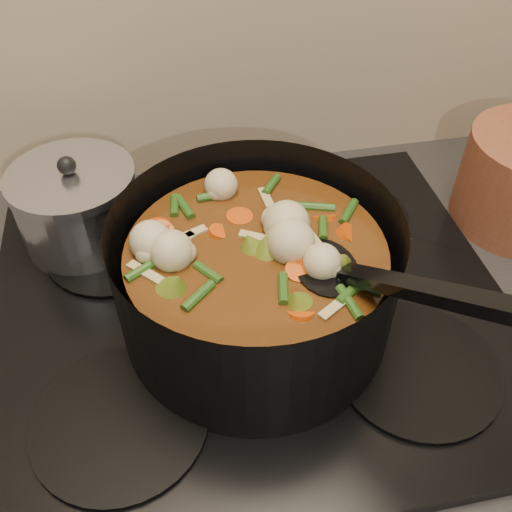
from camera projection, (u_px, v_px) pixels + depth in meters
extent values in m
cube|color=brown|center=(253.00, 483.00, 1.04)|extent=(2.60, 0.60, 0.86)
cube|color=black|center=(251.00, 327.00, 0.72)|extent=(2.64, 0.64, 0.05)
cube|color=black|center=(251.00, 309.00, 0.70)|extent=(0.62, 0.54, 0.02)
cylinder|color=black|center=(120.00, 421.00, 0.58)|extent=(0.18, 0.18, 0.01)
cylinder|color=black|center=(418.00, 368.00, 0.62)|extent=(0.18, 0.18, 0.01)
cylinder|color=black|center=(114.00, 247.00, 0.76)|extent=(0.18, 0.18, 0.01)
cylinder|color=black|center=(345.00, 217.00, 0.80)|extent=(0.18, 0.18, 0.01)
cylinder|color=black|center=(256.00, 276.00, 0.62)|extent=(0.37, 0.37, 0.15)
cylinder|color=black|center=(256.00, 317.00, 0.67)|extent=(0.30, 0.30, 0.01)
cylinder|color=#5A290F|center=(256.00, 284.00, 0.63)|extent=(0.28, 0.28, 0.11)
cylinder|color=#D7530A|center=(294.00, 247.00, 0.60)|extent=(0.03, 0.03, 0.03)
cylinder|color=#D7530A|center=(279.00, 210.00, 0.64)|extent=(0.04, 0.04, 0.03)
cylinder|color=#D7530A|center=(203.00, 201.00, 0.66)|extent=(0.04, 0.04, 0.03)
cylinder|color=#D7530A|center=(202.00, 254.00, 0.59)|extent=(0.03, 0.04, 0.03)
cylinder|color=#D7530A|center=(210.00, 308.00, 0.54)|extent=(0.04, 0.04, 0.03)
cylinder|color=#D7530A|center=(275.00, 277.00, 0.57)|extent=(0.04, 0.04, 0.03)
cylinder|color=#D7530A|center=(326.00, 256.00, 0.59)|extent=(0.04, 0.04, 0.03)
cylinder|color=#D7530A|center=(312.00, 202.00, 0.65)|extent=(0.04, 0.03, 0.03)
cylinder|color=#D7530A|center=(239.00, 219.00, 0.63)|extent=(0.04, 0.04, 0.03)
cylinder|color=#D7530A|center=(176.00, 238.00, 0.61)|extent=(0.04, 0.04, 0.03)
sphere|color=beige|center=(316.00, 234.00, 0.59)|extent=(0.04, 0.04, 0.04)
sphere|color=beige|center=(253.00, 203.00, 0.63)|extent=(0.04, 0.04, 0.04)
sphere|color=beige|center=(195.00, 238.00, 0.59)|extent=(0.04, 0.04, 0.04)
sphere|color=beige|center=(239.00, 287.00, 0.54)|extent=(0.04, 0.04, 0.04)
sphere|color=beige|center=(315.00, 260.00, 0.57)|extent=(0.04, 0.04, 0.04)
sphere|color=beige|center=(287.00, 209.00, 0.62)|extent=(0.04, 0.04, 0.04)
cone|color=olive|center=(289.00, 306.00, 0.53)|extent=(0.04, 0.04, 0.04)
cone|color=olive|center=(330.00, 223.00, 0.61)|extent=(0.04, 0.04, 0.04)
cone|color=olive|center=(221.00, 199.00, 0.64)|extent=(0.04, 0.04, 0.04)
cone|color=olive|center=(179.00, 277.00, 0.56)|extent=(0.04, 0.04, 0.04)
cone|color=olive|center=(307.00, 299.00, 0.54)|extent=(0.04, 0.04, 0.04)
cylinder|color=#2C5318|center=(280.00, 224.00, 0.62)|extent=(0.01, 0.04, 0.01)
cylinder|color=#2C5318|center=(242.00, 187.00, 0.66)|extent=(0.04, 0.03, 0.01)
cylinder|color=#2C5318|center=(195.00, 215.00, 0.63)|extent=(0.04, 0.02, 0.01)
cylinder|color=#2C5318|center=(192.00, 252.00, 0.59)|extent=(0.03, 0.04, 0.01)
cylinder|color=#2C5318|center=(226.00, 272.00, 0.57)|extent=(0.03, 0.04, 0.01)
cylinder|color=#2C5318|center=(263.00, 327.00, 0.52)|extent=(0.04, 0.02, 0.01)
cylinder|color=#2C5318|center=(321.00, 289.00, 0.55)|extent=(0.04, 0.03, 0.01)
cylinder|color=#2C5318|center=(319.00, 247.00, 0.59)|extent=(0.01, 0.04, 0.01)
cylinder|color=#2C5318|center=(287.00, 227.00, 0.61)|extent=(0.04, 0.03, 0.01)
cylinder|color=#2C5318|center=(258.00, 186.00, 0.67)|extent=(0.04, 0.02, 0.01)
cylinder|color=#2C5318|center=(205.00, 209.00, 0.64)|extent=(0.03, 0.04, 0.01)
cylinder|color=#2C5318|center=(193.00, 245.00, 0.59)|extent=(0.03, 0.04, 0.01)
cylinder|color=#2C5318|center=(220.00, 268.00, 0.57)|extent=(0.04, 0.02, 0.01)
cylinder|color=#2C5318|center=(242.00, 326.00, 0.52)|extent=(0.04, 0.03, 0.01)
cylinder|color=#2C5318|center=(310.00, 297.00, 0.54)|extent=(0.01, 0.04, 0.01)
cylinder|color=#2C5318|center=(319.00, 255.00, 0.58)|extent=(0.04, 0.03, 0.01)
cube|color=tan|center=(192.00, 229.00, 0.61)|extent=(0.04, 0.01, 0.00)
cube|color=tan|center=(205.00, 289.00, 0.55)|extent=(0.02, 0.05, 0.00)
cube|color=tan|center=(298.00, 294.00, 0.55)|extent=(0.04, 0.03, 0.00)
cube|color=tan|center=(325.00, 236.00, 0.60)|extent=(0.04, 0.04, 0.00)
cube|color=tan|center=(259.00, 202.00, 0.64)|extent=(0.03, 0.04, 0.00)
cube|color=tan|center=(190.00, 231.00, 0.61)|extent=(0.05, 0.02, 0.00)
cube|color=tan|center=(208.00, 291.00, 0.55)|extent=(0.01, 0.04, 0.00)
ellipsoid|color=black|center=(325.00, 269.00, 0.57)|extent=(0.07, 0.09, 0.01)
cube|color=black|center=(422.00, 290.00, 0.48)|extent=(0.10, 0.17, 0.11)
cylinder|color=silver|center=(79.00, 211.00, 0.74)|extent=(0.15, 0.15, 0.10)
cylinder|color=silver|center=(70.00, 177.00, 0.70)|extent=(0.16, 0.16, 0.01)
sphere|color=black|center=(67.00, 166.00, 0.69)|extent=(0.02, 0.02, 0.02)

